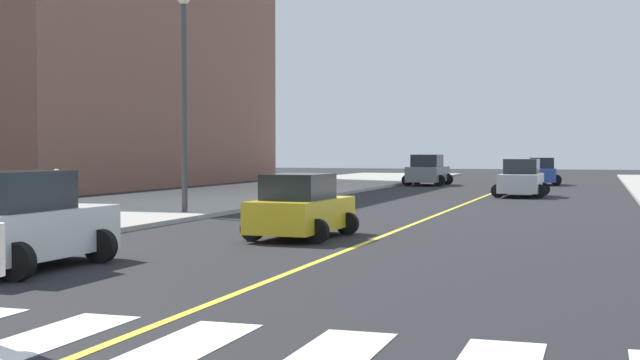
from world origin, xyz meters
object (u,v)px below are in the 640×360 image
(car_yellow_fifth, at_px, (301,208))
(street_lamp, at_px, (184,83))
(car_blue_fourth, at_px, (542,172))
(car_silver_third, at_px, (521,179))
(car_white_second, at_px, (16,224))
(car_gray_nearest, at_px, (428,171))
(pedestrian_walking_west, at_px, (57,196))

(car_yellow_fifth, height_order, street_lamp, street_lamp)
(car_blue_fourth, bearing_deg, car_silver_third, 87.82)
(car_white_second, bearing_deg, car_gray_nearest, 90.79)
(car_white_second, height_order, car_yellow_fifth, car_white_second)
(car_gray_nearest, xyz_separation_m, car_blue_fourth, (7.33, 3.04, -0.10))
(car_blue_fourth, xyz_separation_m, car_yellow_fifth, (-3.80, -39.38, -0.08))
(car_yellow_fifth, distance_m, pedestrian_walking_west, 6.79)
(car_yellow_fifth, relative_size, street_lamp, 0.50)
(car_blue_fourth, bearing_deg, car_white_second, 79.41)
(car_gray_nearest, height_order, car_white_second, car_gray_nearest)
(car_white_second, distance_m, pedestrian_walking_west, 7.14)
(street_lamp, bearing_deg, car_yellow_fifth, -43.07)
(car_silver_third, distance_m, car_yellow_fifth, 23.42)
(car_gray_nearest, xyz_separation_m, pedestrian_walking_west, (-3.15, -37.51, 0.09))
(car_blue_fourth, height_order, street_lamp, street_lamp)
(car_silver_third, relative_size, car_blue_fourth, 1.01)
(car_gray_nearest, bearing_deg, street_lamp, -94.24)
(car_silver_third, height_order, pedestrian_walking_west, car_silver_third)
(car_gray_nearest, distance_m, car_blue_fourth, 7.94)
(car_yellow_fifth, bearing_deg, car_blue_fourth, 87.22)
(car_white_second, relative_size, street_lamp, 0.56)
(car_blue_fourth, bearing_deg, car_yellow_fifth, 82.45)
(car_blue_fourth, bearing_deg, car_gray_nearest, 20.48)
(car_gray_nearest, height_order, street_lamp, street_lamp)
(car_silver_third, xyz_separation_m, pedestrian_walking_west, (-10.44, -24.28, 0.17))
(car_yellow_fifth, height_order, pedestrian_walking_west, pedestrian_walking_west)
(car_gray_nearest, bearing_deg, car_white_second, -88.42)
(car_white_second, distance_m, car_blue_fourth, 47.34)
(car_silver_third, xyz_separation_m, car_yellow_fifth, (-3.76, -23.12, -0.10))
(car_silver_third, xyz_separation_m, car_blue_fourth, (0.04, 16.26, -0.02))
(pedestrian_walking_west, relative_size, street_lamp, 0.21)
(car_blue_fourth, xyz_separation_m, pedestrian_walking_west, (-10.48, -40.55, 0.19))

